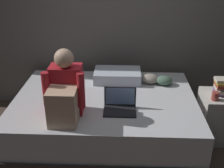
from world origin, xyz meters
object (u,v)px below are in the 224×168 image
at_px(nightstand, 220,116).
at_px(clothes_pile, 157,79).
at_px(bed, 105,118).
at_px(mug, 215,96).
at_px(person_sitting, 65,92).
at_px(laptop, 120,105).
at_px(pillow, 118,76).

xyz_separation_m(nightstand, clothes_pile, (-0.71, 0.29, 0.32)).
distance_m(bed, mug, 1.21).
xyz_separation_m(person_sitting, clothes_pile, (0.94, 0.78, -0.20)).
distance_m(bed, laptop, 0.46).
xyz_separation_m(pillow, clothes_pile, (0.47, -0.08, -0.01)).
distance_m(person_sitting, clothes_pile, 1.24).
bearing_deg(person_sitting, bed, 49.88).
relative_size(person_sitting, clothes_pile, 1.82).
relative_size(bed, pillow, 3.57).
bearing_deg(pillow, mug, -24.65).
distance_m(nightstand, pillow, 1.28).
xyz_separation_m(nightstand, mug, (-0.13, -0.12, 0.32)).
bearing_deg(mug, clothes_pile, 144.96).
bearing_deg(clothes_pile, laptop, -123.26).
bearing_deg(mug, nightstand, 42.69).
bearing_deg(person_sitting, pillow, 61.49).
distance_m(laptop, mug, 1.03).
bearing_deg(person_sitting, laptop, 14.87).
bearing_deg(nightstand, bed, -176.08).
xyz_separation_m(nightstand, person_sitting, (-1.64, -0.50, 0.52)).
bearing_deg(pillow, laptop, -86.44).
relative_size(pillow, mug, 6.22).
height_order(laptop, pillow, laptop).
relative_size(person_sitting, pillow, 1.17).
relative_size(nightstand, person_sitting, 0.84).
xyz_separation_m(bed, clothes_pile, (0.59, 0.37, 0.33)).
height_order(mug, clothes_pile, clothes_pile).
xyz_separation_m(nightstand, laptop, (-1.13, -0.36, 0.32)).
xyz_separation_m(person_sitting, laptop, (0.51, 0.14, -0.20)).
xyz_separation_m(mug, clothes_pile, (-0.58, 0.41, 0.00)).
bearing_deg(laptop, bed, 121.50).
relative_size(pillow, clothes_pile, 1.56).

